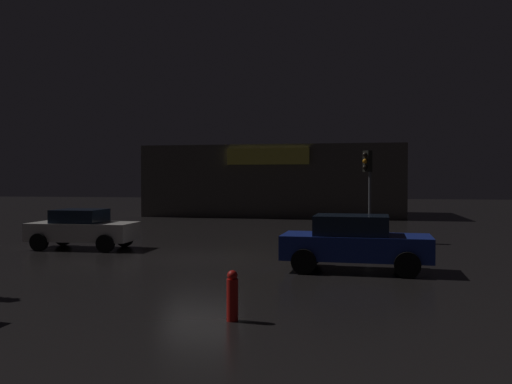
{
  "coord_description": "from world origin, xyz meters",
  "views": [
    {
      "loc": [
        5.33,
        -17.92,
        2.67
      ],
      "look_at": [
        1.12,
        4.51,
        2.15
      ],
      "focal_mm": 38.59,
      "sensor_mm": 36.0,
      "label": 1
    }
  ],
  "objects_px": {
    "store_building": "(278,181)",
    "traffic_signal_main": "(368,173)",
    "car_near": "(355,242)",
    "car_far": "(82,229)",
    "fire_hydrant": "(232,296)"
  },
  "relations": [
    {
      "from": "car_near",
      "to": "store_building",
      "type": "bearing_deg",
      "value": 103.15
    },
    {
      "from": "traffic_signal_main",
      "to": "fire_hydrant",
      "type": "distance_m",
      "value": 14.46
    },
    {
      "from": "car_far",
      "to": "store_building",
      "type": "bearing_deg",
      "value": 79.04
    },
    {
      "from": "store_building",
      "to": "traffic_signal_main",
      "type": "height_order",
      "value": "store_building"
    },
    {
      "from": "traffic_signal_main",
      "to": "car_near",
      "type": "relative_size",
      "value": 0.9
    },
    {
      "from": "store_building",
      "to": "fire_hydrant",
      "type": "height_order",
      "value": "store_building"
    },
    {
      "from": "car_near",
      "to": "fire_hydrant",
      "type": "xyz_separation_m",
      "value": [
        -2.22,
        -6.2,
        -0.37
      ]
    },
    {
      "from": "car_far",
      "to": "fire_hydrant",
      "type": "bearing_deg",
      "value": -49.36
    },
    {
      "from": "traffic_signal_main",
      "to": "fire_hydrant",
      "type": "relative_size",
      "value": 4.07
    },
    {
      "from": "car_far",
      "to": "fire_hydrant",
      "type": "height_order",
      "value": "car_far"
    },
    {
      "from": "store_building",
      "to": "car_near",
      "type": "height_order",
      "value": "store_building"
    },
    {
      "from": "car_near",
      "to": "car_far",
      "type": "height_order",
      "value": "car_near"
    },
    {
      "from": "car_near",
      "to": "fire_hydrant",
      "type": "bearing_deg",
      "value": -109.72
    },
    {
      "from": "traffic_signal_main",
      "to": "car_far",
      "type": "relative_size",
      "value": 0.97
    },
    {
      "from": "traffic_signal_main",
      "to": "car_far",
      "type": "height_order",
      "value": "traffic_signal_main"
    }
  ]
}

